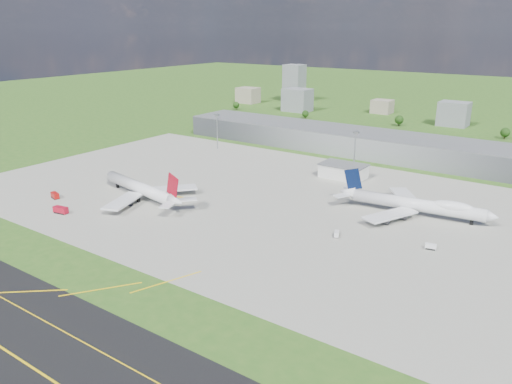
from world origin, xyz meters
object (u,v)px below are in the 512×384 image
Objects in this scene: tug_yellow at (179,199)px; van_white_near at (337,234)px; airliner_red_twin at (142,189)px; airliner_blue_quad at (417,205)px; van_white_far at (431,247)px; fire_truck at (61,210)px; crash_tender at (55,196)px.

tug_yellow is 89.12m from van_white_near.
airliner_blue_quad is at bearing -144.16° from airliner_red_twin.
van_white_far is at bearing -96.87° from van_white_near.
fire_truck is 133.81m from van_white_near.
crash_tender reaches higher than van_white_near.
fire_truck is at bearing -151.93° from airliner_blue_quad.
van_white_far is at bearing 30.24° from crash_tender.
airliner_blue_quad is at bearing -46.01° from van_white_near.
fire_truck is 172.50m from van_white_far.
van_white_far is (17.45, -35.22, -4.26)m from airliner_blue_quad.
airliner_red_twin is 46.91m from crash_tender.
van_white_near is (107.07, 13.39, -4.16)m from airliner_red_twin.
van_white_far is (37.57, 10.26, 0.01)m from van_white_near.
airliner_blue_quad is 49.92m from van_white_near.
van_white_far reaches higher than tug_yellow.
airliner_red_twin is at bearing 178.65° from van_white_far.
fire_truck is 1.67× the size of van_white_far.
airliner_blue_quad is 173.37m from fire_truck.
fire_truck reaches higher than van_white_far.
crash_tender is at bearing -175.35° from van_white_far.
van_white_far reaches higher than van_white_near.
airliner_red_twin is 16.85× the size of tug_yellow.
crash_tender is at bearing 83.15° from van_white_near.
airliner_red_twin reaches higher than van_white_far.
fire_truck is 58.46m from tug_yellow.
tug_yellow is (-109.13, -49.90, -4.47)m from airliner_blue_quad.
airliner_red_twin is 20.64m from tug_yellow.
tug_yellow is at bearing 46.95° from crash_tender.
crash_tender is 66.80m from tug_yellow.
tug_yellow is at bearing -161.44° from airliner_blue_quad.
airliner_red_twin is 14.79× the size of van_white_near.
tug_yellow is at bearing 70.70° from van_white_near.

